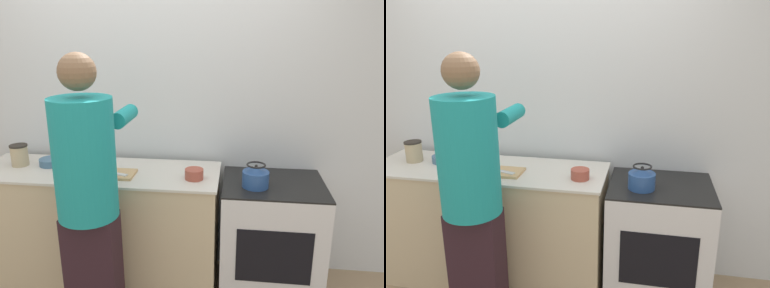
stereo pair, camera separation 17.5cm
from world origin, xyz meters
TOP-DOWN VIEW (x-y plane):
  - wall_back at (0.00, 0.66)m, footprint 8.00×0.05m
  - counter at (-0.37, 0.28)m, footprint 1.79×0.59m
  - oven at (0.90, 0.30)m, footprint 0.71×0.60m
  - person at (-0.23, -0.24)m, footprint 0.40×0.64m
  - cutting_board at (-0.24, 0.20)m, footprint 0.34×0.20m
  - knife at (-0.22, 0.18)m, footprint 0.21×0.09m
  - kettle at (0.77, 0.21)m, footprint 0.18×0.18m
  - bowl_prep at (0.35, 0.20)m, footprint 0.13×0.13m
  - bowl_mixing at (-0.76, 0.34)m, footprint 0.18×0.18m
  - canister_jar at (-0.99, 0.31)m, footprint 0.13×0.13m

SIDE VIEW (x-z plane):
  - oven at x=0.90m, z-range 0.00..0.89m
  - counter at x=-0.37m, z-range 0.00..0.93m
  - cutting_board at x=-0.24m, z-range 0.93..0.95m
  - knife at x=-0.22m, z-range 0.95..0.96m
  - bowl_mixing at x=-0.76m, z-range 0.93..0.99m
  - kettle at x=0.77m, z-range 0.88..1.04m
  - bowl_prep at x=0.35m, z-range 0.93..1.00m
  - person at x=-0.23m, z-range 0.08..1.88m
  - canister_jar at x=-0.99m, z-range 0.93..1.09m
  - wall_back at x=0.00m, z-range 0.00..2.60m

